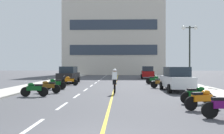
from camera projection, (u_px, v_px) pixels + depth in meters
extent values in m
plane|color=#47474C|center=(113.00, 84.00, 26.79)|extent=(140.00, 140.00, 0.00)
cube|color=#B7B2A8|center=(54.00, 81.00, 30.03)|extent=(2.40, 72.00, 0.12)
cube|color=#B7B2A8|center=(175.00, 81.00, 29.54)|extent=(2.40, 72.00, 0.12)
cube|color=silver|center=(33.00, 126.00, 7.86)|extent=(0.14, 2.20, 0.01)
cube|color=silver|center=(62.00, 106.00, 11.86)|extent=(0.14, 2.20, 0.01)
cube|color=silver|center=(77.00, 96.00, 15.86)|extent=(0.14, 2.20, 0.01)
cube|color=silver|center=(86.00, 90.00, 19.86)|extent=(0.14, 2.20, 0.01)
cube|color=silver|center=(92.00, 86.00, 23.86)|extent=(0.14, 2.20, 0.01)
cube|color=silver|center=(96.00, 83.00, 27.85)|extent=(0.14, 2.20, 0.01)
cube|color=silver|center=(99.00, 81.00, 31.85)|extent=(0.14, 2.20, 0.01)
cube|color=silver|center=(101.00, 79.00, 35.85)|extent=(0.14, 2.20, 0.01)
cube|color=silver|center=(103.00, 78.00, 39.85)|extent=(0.14, 2.20, 0.01)
cube|color=silver|center=(105.00, 77.00, 43.84)|extent=(0.14, 2.20, 0.01)
cube|color=silver|center=(106.00, 76.00, 47.84)|extent=(0.14, 2.20, 0.01)
cube|color=silver|center=(107.00, 75.00, 51.84)|extent=(0.14, 2.20, 0.01)
cube|color=gold|center=(116.00, 82.00, 29.78)|extent=(0.12, 66.00, 0.01)
cube|color=beige|center=(114.00, 35.00, 54.63)|extent=(21.12, 7.76, 17.04)
cube|color=#2D3847|center=(113.00, 50.00, 50.72)|extent=(17.74, 0.10, 2.04)
cube|color=#2D3847|center=(113.00, 25.00, 50.69)|extent=(17.74, 0.10, 2.04)
cylinder|color=black|center=(190.00, 56.00, 23.14)|extent=(0.14, 0.14, 5.45)
cylinder|color=black|center=(190.00, 28.00, 23.13)|extent=(1.10, 0.08, 0.08)
sphere|color=white|center=(184.00, 28.00, 23.15)|extent=(0.36, 0.36, 0.36)
sphere|color=white|center=(196.00, 28.00, 23.11)|extent=(0.36, 0.36, 0.36)
cylinder|color=black|center=(162.00, 85.00, 20.08)|extent=(0.24, 0.65, 0.64)
cylinder|color=black|center=(183.00, 85.00, 20.08)|extent=(0.24, 0.65, 0.64)
cylinder|color=black|center=(169.00, 89.00, 17.28)|extent=(0.24, 0.65, 0.64)
cylinder|color=black|center=(194.00, 89.00, 17.28)|extent=(0.24, 0.65, 0.64)
cube|color=silver|center=(177.00, 82.00, 18.68)|extent=(1.83, 4.25, 0.80)
cube|color=#1E2833|center=(177.00, 72.00, 18.67)|extent=(1.63, 2.25, 0.70)
cylinder|color=black|center=(64.00, 79.00, 29.11)|extent=(0.24, 0.65, 0.64)
cylinder|color=black|center=(79.00, 79.00, 29.00)|extent=(0.24, 0.65, 0.64)
cylinder|color=black|center=(57.00, 81.00, 26.32)|extent=(0.24, 0.65, 0.64)
cylinder|color=black|center=(73.00, 81.00, 26.21)|extent=(0.24, 0.65, 0.64)
cube|color=black|center=(69.00, 76.00, 27.66)|extent=(1.82, 4.25, 0.80)
cube|color=#1E2833|center=(69.00, 70.00, 27.66)|extent=(1.62, 2.25, 0.70)
cylinder|color=black|center=(141.00, 76.00, 38.53)|extent=(0.25, 0.65, 0.64)
cylinder|color=black|center=(153.00, 76.00, 38.38)|extent=(0.25, 0.65, 0.64)
cylinder|color=black|center=(142.00, 77.00, 35.74)|extent=(0.25, 0.65, 0.64)
cylinder|color=black|center=(154.00, 77.00, 35.59)|extent=(0.25, 0.65, 0.64)
cube|color=maroon|center=(147.00, 74.00, 37.06)|extent=(1.92, 4.28, 0.80)
cube|color=#1E2833|center=(147.00, 69.00, 37.06)|extent=(1.67, 2.28, 0.70)
cylinder|color=black|center=(210.00, 110.00, 9.03)|extent=(0.60, 0.10, 0.60)
cube|color=black|center=(218.00, 99.00, 9.02)|extent=(0.44, 0.24, 0.10)
cylinder|color=black|center=(212.00, 102.00, 10.96)|extent=(0.60, 0.30, 0.60)
cylinder|color=black|center=(191.00, 104.00, 10.63)|extent=(0.60, 0.30, 0.60)
cube|color=orange|center=(202.00, 98.00, 10.79)|extent=(0.94, 0.57, 0.28)
ellipsoid|color=orange|center=(206.00, 93.00, 10.85)|extent=(0.50, 0.38, 0.22)
cube|color=black|center=(197.00, 93.00, 10.72)|extent=(0.50, 0.38, 0.10)
cylinder|color=silver|center=(212.00, 89.00, 10.96)|extent=(0.23, 0.57, 0.03)
cylinder|color=black|center=(207.00, 98.00, 12.64)|extent=(0.61, 0.21, 0.60)
cylinder|color=black|center=(186.00, 98.00, 12.48)|extent=(0.61, 0.21, 0.60)
cube|color=#0C4C19|center=(197.00, 93.00, 12.55)|extent=(0.94, 0.44, 0.28)
ellipsoid|color=#0C4C19|center=(200.00, 89.00, 12.58)|extent=(0.48, 0.31, 0.22)
cube|color=black|center=(192.00, 89.00, 12.52)|extent=(0.48, 0.31, 0.10)
cylinder|color=silver|center=(207.00, 86.00, 12.63)|extent=(0.14, 0.60, 0.03)
cylinder|color=black|center=(25.00, 92.00, 15.42)|extent=(0.60, 0.13, 0.60)
cylinder|color=black|center=(43.00, 92.00, 15.45)|extent=(0.60, 0.13, 0.60)
cube|color=#0C4C19|center=(34.00, 88.00, 15.44)|extent=(0.91, 0.33, 0.28)
ellipsoid|color=#0C4C19|center=(31.00, 85.00, 15.43)|extent=(0.45, 0.26, 0.22)
cube|color=black|center=(39.00, 85.00, 15.44)|extent=(0.45, 0.26, 0.10)
cylinder|color=silver|center=(25.00, 82.00, 15.42)|extent=(0.06, 0.60, 0.03)
cylinder|color=black|center=(41.00, 89.00, 17.35)|extent=(0.60, 0.12, 0.60)
cylinder|color=black|center=(56.00, 89.00, 17.27)|extent=(0.60, 0.12, 0.60)
cube|color=brown|center=(48.00, 86.00, 17.31)|extent=(0.91, 0.31, 0.28)
ellipsoid|color=brown|center=(46.00, 83.00, 17.32)|extent=(0.45, 0.25, 0.22)
cube|color=black|center=(52.00, 83.00, 17.29)|extent=(0.45, 0.25, 0.10)
cylinder|color=silver|center=(41.00, 80.00, 17.35)|extent=(0.05, 0.60, 0.03)
cylinder|color=black|center=(48.00, 86.00, 19.99)|extent=(0.61, 0.17, 0.60)
cylinder|color=black|center=(62.00, 86.00, 20.09)|extent=(0.61, 0.17, 0.60)
cube|color=#0C4C19|center=(55.00, 83.00, 20.04)|extent=(0.93, 0.39, 0.28)
ellipsoid|color=#0C4C19|center=(53.00, 80.00, 20.02)|extent=(0.47, 0.29, 0.22)
cube|color=black|center=(58.00, 81.00, 20.06)|extent=(0.47, 0.29, 0.10)
cylinder|color=silver|center=(48.00, 78.00, 19.99)|extent=(0.10, 0.60, 0.03)
cylinder|color=black|center=(167.00, 85.00, 21.16)|extent=(0.60, 0.14, 0.60)
cylinder|color=black|center=(154.00, 85.00, 21.26)|extent=(0.60, 0.14, 0.60)
cube|color=brown|center=(161.00, 82.00, 21.21)|extent=(0.92, 0.33, 0.28)
ellipsoid|color=brown|center=(163.00, 79.00, 21.19)|extent=(0.45, 0.27, 0.22)
cube|color=black|center=(158.00, 80.00, 21.23)|extent=(0.45, 0.27, 0.10)
cylinder|color=silver|center=(167.00, 78.00, 21.15)|extent=(0.07, 0.60, 0.03)
cylinder|color=black|center=(64.00, 82.00, 24.38)|extent=(0.61, 0.17, 0.60)
cylinder|color=black|center=(75.00, 82.00, 24.22)|extent=(0.61, 0.17, 0.60)
cube|color=orange|center=(70.00, 80.00, 24.30)|extent=(0.93, 0.38, 0.28)
ellipsoid|color=orange|center=(68.00, 78.00, 24.33)|extent=(0.46, 0.29, 0.22)
cube|color=black|center=(72.00, 78.00, 24.26)|extent=(0.46, 0.29, 0.10)
cylinder|color=silver|center=(64.00, 76.00, 24.38)|extent=(0.10, 0.60, 0.03)
cylinder|color=black|center=(160.00, 81.00, 25.63)|extent=(0.61, 0.18, 0.60)
cylinder|color=black|center=(149.00, 81.00, 25.81)|extent=(0.61, 0.18, 0.60)
cube|color=#0C4C19|center=(154.00, 79.00, 25.72)|extent=(0.93, 0.40, 0.28)
ellipsoid|color=#0C4C19|center=(156.00, 77.00, 25.68)|extent=(0.47, 0.30, 0.22)
cube|color=black|center=(152.00, 77.00, 25.76)|extent=(0.47, 0.30, 0.10)
cylinder|color=silver|center=(160.00, 76.00, 25.62)|extent=(0.11, 0.60, 0.03)
torus|color=black|center=(115.00, 88.00, 17.46)|extent=(0.07, 0.72, 0.72)
torus|color=black|center=(114.00, 90.00, 16.41)|extent=(0.07, 0.72, 0.72)
cylinder|color=red|center=(115.00, 84.00, 16.91)|extent=(0.08, 0.95, 0.04)
cube|color=black|center=(114.00, 81.00, 16.76)|extent=(0.11, 0.20, 0.06)
cylinder|color=red|center=(115.00, 80.00, 17.35)|extent=(0.42, 0.05, 0.03)
cube|color=black|center=(115.00, 82.00, 16.81)|extent=(0.25, 0.37, 0.28)
cube|color=white|center=(115.00, 76.00, 16.95)|extent=(0.34, 0.47, 0.61)
sphere|color=#8C6647|center=(115.00, 71.00, 17.08)|extent=(0.20, 0.20, 0.20)
ellipsoid|color=white|center=(115.00, 70.00, 17.08)|extent=(0.24, 0.26, 0.16)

